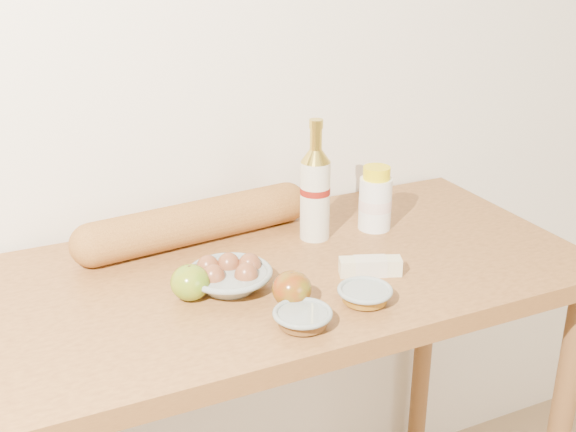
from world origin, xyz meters
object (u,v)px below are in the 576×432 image
object	(u,v)px
table	(282,322)
egg_bowl	(229,276)
bourbon_bottle	(315,191)
baguette	(196,222)
cream_bottle	(375,200)

from	to	relation	value
table	egg_bowl	size ratio (longest dim) A/B	5.92
bourbon_bottle	baguette	size ratio (longest dim) A/B	0.48
cream_bottle	baguette	xyz separation A→B (m)	(-0.38, 0.10, -0.02)
cream_bottle	egg_bowl	size ratio (longest dim) A/B	0.70
cream_bottle	bourbon_bottle	bearing A→B (deg)	-173.34
egg_bowl	baguette	size ratio (longest dim) A/B	0.38
table	baguette	size ratio (longest dim) A/B	2.24
bourbon_bottle	baguette	xyz separation A→B (m)	(-0.23, 0.09, -0.06)
cream_bottle	baguette	size ratio (longest dim) A/B	0.26
bourbon_bottle	cream_bottle	xyz separation A→B (m)	(0.14, -0.01, -0.04)
table	baguette	xyz separation A→B (m)	(-0.11, 0.19, 0.17)
table	bourbon_bottle	bearing A→B (deg)	39.02
table	egg_bowl	distance (m)	0.19
table	egg_bowl	world-z (taller)	egg_bowl
baguette	cream_bottle	bearing A→B (deg)	-20.79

